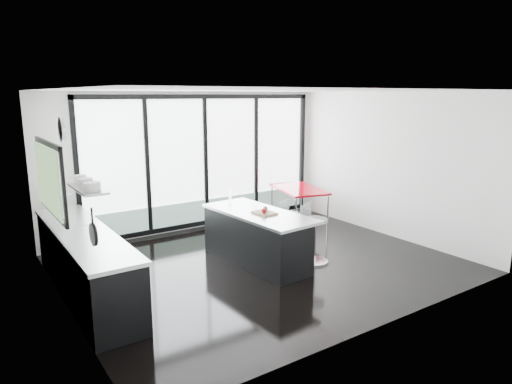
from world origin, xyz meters
TOP-DOWN VIEW (x-y plane):
  - floor at (0.00, 0.00)m, footprint 6.00×5.00m
  - ceiling at (0.00, 0.00)m, footprint 6.00×5.00m
  - wall_back at (0.27, 2.47)m, footprint 6.00×0.09m
  - wall_front at (0.00, -2.50)m, footprint 6.00×0.00m
  - wall_left at (-2.97, 0.27)m, footprint 0.26×5.00m
  - wall_right at (3.00, 0.00)m, footprint 0.00×5.00m
  - counter_cabinets at (-2.67, 0.40)m, footprint 0.69×3.24m
  - island at (-0.03, 0.12)m, footprint 1.02×2.15m
  - bar_stool_near at (0.77, -0.42)m, footprint 0.63×0.63m
  - bar_stool_far at (0.91, 0.38)m, footprint 0.52×0.52m
  - red_table at (2.08, 1.58)m, footprint 1.16×1.60m

SIDE VIEW (x-z plane):
  - floor at x=0.00m, z-range 0.00..0.00m
  - bar_stool_far at x=0.91m, z-range 0.00..0.66m
  - bar_stool_near at x=0.77m, z-range 0.00..0.76m
  - red_table at x=2.08m, z-range 0.00..0.77m
  - island at x=-0.03m, z-range -0.12..0.99m
  - counter_cabinets at x=-2.67m, z-range -0.22..1.14m
  - wall_back at x=0.27m, z-range -0.13..2.67m
  - wall_front at x=0.00m, z-range 0.00..2.80m
  - wall_right at x=3.00m, z-range 0.00..2.80m
  - wall_left at x=-2.97m, z-range 0.16..2.96m
  - ceiling at x=0.00m, z-range 2.80..2.80m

